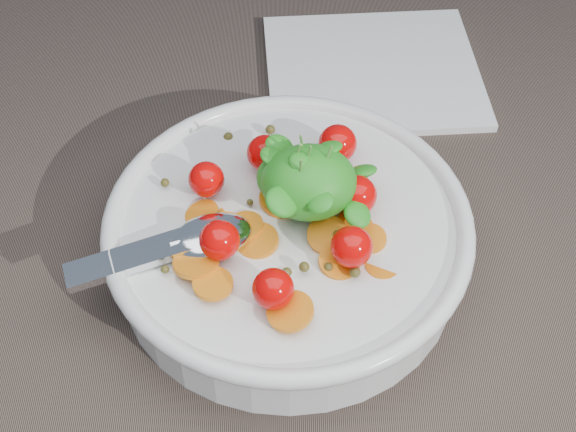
{
  "coord_description": "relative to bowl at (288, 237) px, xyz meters",
  "views": [
    {
      "loc": [
        -0.01,
        -0.34,
        0.43
      ],
      "look_at": [
        -0.01,
        -0.01,
        0.05
      ],
      "focal_mm": 50.0,
      "sensor_mm": 36.0,
      "label": 1
    }
  ],
  "objects": [
    {
      "name": "bowl",
      "position": [
        0.0,
        0.0,
        0.0
      ],
      "size": [
        0.26,
        0.24,
        0.1
      ],
      "color": "white",
      "rests_on": "ground"
    },
    {
      "name": "ground",
      "position": [
        0.01,
        0.01,
        -0.03
      ],
      "size": [
        6.0,
        6.0,
        0.0
      ],
      "primitive_type": "plane",
      "color": "brown",
      "rests_on": "ground"
    },
    {
      "name": "napkin",
      "position": [
        0.07,
        0.2,
        -0.02
      ],
      "size": [
        0.18,
        0.16,
        0.01
      ],
      "primitive_type": "cube",
      "rotation": [
        0.0,
        0.0,
        0.06
      ],
      "color": "white",
      "rests_on": "ground"
    }
  ]
}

